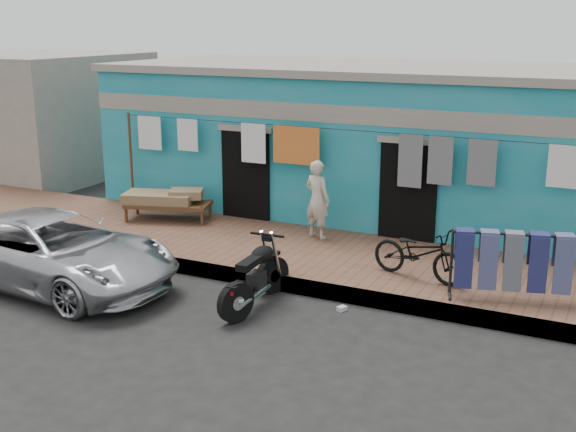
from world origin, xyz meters
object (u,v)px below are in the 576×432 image
Objects in this scene: seated_person at (317,199)px; motorcycle at (255,274)px; charpoy at (168,205)px; bicycle at (419,248)px; car at (54,250)px; jeans_rack at (524,265)px.

motorcycle is at bearing 111.84° from seated_person.
bicycle is at bearing -11.75° from charpoy.
seated_person is 3.36m from charpoy.
motorcycle is (-2.09, -1.68, -0.24)m from bicycle.
charpoy is (-0.23, 3.54, -0.07)m from car.
charpoy is at bearing 19.00° from seated_person.
seated_person is 0.67× the size of jeans_rack.
bicycle is 1.67m from jeans_rack.
jeans_rack is at bearing -10.62° from charpoy.
motorcycle is (3.41, 0.66, -0.10)m from car.
jeans_rack reaches higher than motorcycle.
motorcycle is 0.73× the size of jeans_rack.
car is 1.96× the size of jeans_rack.
seated_person is 0.91× the size of motorcycle.
bicycle is 2.69m from motorcycle.
bicycle is at bearing 36.14° from motorcycle.
car is at bearing -163.26° from jeans_rack.
bicycle reaches higher than car.
jeans_rack reaches higher than charpoy.
charpoy is at bearing 138.92° from motorcycle.
bicycle is at bearing 166.16° from seated_person.
motorcycle is 4.64m from charpoy.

